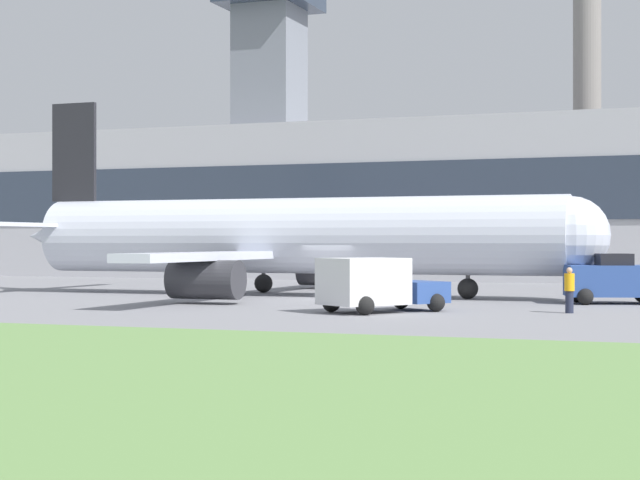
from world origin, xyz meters
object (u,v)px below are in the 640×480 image
pushback_tug (614,281)px  ground_crew_person (569,290)px  airplane (286,237)px  baggage_truck (376,285)px

pushback_tug → ground_crew_person: 6.87m
airplane → ground_crew_person: size_ratio=17.86×
baggage_truck → airplane: bearing=127.3°
pushback_tug → ground_crew_person: pushback_tug is taller
airplane → pushback_tug: bearing=-5.1°
baggage_truck → ground_crew_person: baggage_truck is taller
airplane → baggage_truck: (7.83, -10.27, -1.85)m
airplane → baggage_truck: 13.04m
airplane → ground_crew_person: (14.75, -8.20, -2.00)m
pushback_tug → baggage_truck: bearing=-131.9°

